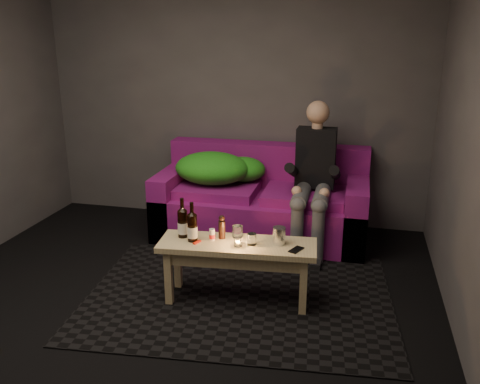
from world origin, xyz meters
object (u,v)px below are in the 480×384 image
(coffee_table, at_px, (237,253))
(beer_bottle_b, at_px, (192,227))
(steel_cup, at_px, (279,236))
(beer_bottle_a, at_px, (183,223))
(sofa, at_px, (262,204))
(person, at_px, (314,174))

(coffee_table, distance_m, beer_bottle_b, 0.39)
(steel_cup, bearing_deg, beer_bottle_b, -171.47)
(coffee_table, relative_size, beer_bottle_a, 3.87)
(beer_bottle_a, bearing_deg, coffee_table, -2.21)
(sofa, bearing_deg, coffee_table, -86.99)
(coffee_table, height_order, beer_bottle_b, beer_bottle_b)
(sofa, height_order, beer_bottle_a, sofa)
(sofa, bearing_deg, steel_cup, -73.98)
(beer_bottle_b, distance_m, steel_cup, 0.64)
(sofa, xyz_separation_m, beer_bottle_b, (-0.26, -1.39, 0.27))
(sofa, distance_m, steel_cup, 1.37)
(steel_cup, bearing_deg, beer_bottle_a, -177.17)
(sofa, relative_size, coffee_table, 1.71)
(beer_bottle_b, height_order, steel_cup, beer_bottle_b)
(sofa, bearing_deg, beer_bottle_b, -100.60)
(coffee_table, bearing_deg, beer_bottle_a, 177.79)
(person, bearing_deg, steel_cup, -96.90)
(person, height_order, coffee_table, person)
(beer_bottle_a, relative_size, beer_bottle_b, 1.02)
(coffee_table, height_order, beer_bottle_a, beer_bottle_a)
(sofa, distance_m, beer_bottle_b, 1.44)
(steel_cup, bearing_deg, coffee_table, -170.13)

